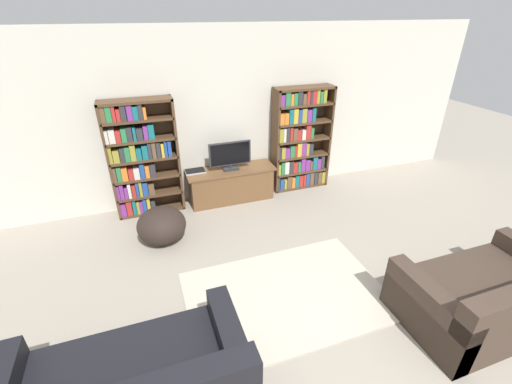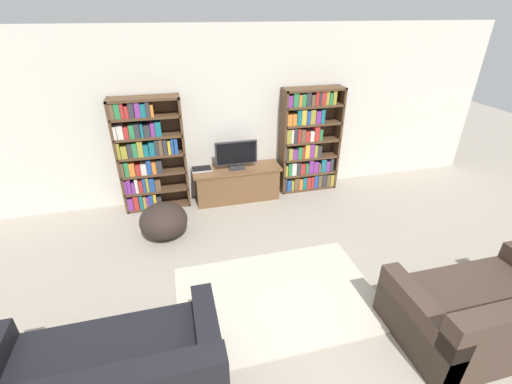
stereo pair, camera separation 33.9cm
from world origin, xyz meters
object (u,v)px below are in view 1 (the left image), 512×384
Objects in this scene: tv_stand at (231,184)px; beanbag_ottoman at (162,225)px; television at (230,155)px; couch_right_sofa at (487,298)px; laptop at (195,171)px; bookshelf_left at (139,158)px; bookshelf_right at (299,141)px.

tv_stand reaches higher than beanbag_ottoman.
tv_stand is at bearing 33.38° from beanbag_ottoman.
television is 3.64m from couch_right_sofa.
television is 2.14× the size of laptop.
television reaches higher than beanbag_ottoman.
beanbag_ottoman is (0.14, -0.87, -0.64)m from bookshelf_left.
couch_right_sofa is at bearing -61.87° from tv_stand.
tv_stand is 0.86× the size of couch_right_sofa.
television is at bearing -90.00° from tv_stand.
couch_right_sofa is (0.49, -3.28, -0.57)m from bookshelf_right.
laptop is 0.19× the size of couch_right_sofa.
bookshelf_left is at bearing 179.92° from bookshelf_right.
bookshelf_left is 1.22× the size of tv_stand.
laptop is 3.97m from couch_right_sofa.
bookshelf_right is 1.34m from tv_stand.
laptop reaches higher than tv_stand.
bookshelf_left is 1.32m from television.
bookshelf_left is 2.67× the size of beanbag_ottoman.
bookshelf_left reaches higher than television.
couch_right_sofa is at bearing -55.46° from laptop.
television is (0.00, -0.01, 0.50)m from tv_stand.
beanbag_ottoman is (-2.39, -0.87, -0.59)m from bookshelf_right.
beanbag_ottoman is at bearing -146.99° from television.
bookshelf_left is 0.84m from laptop.
tv_stand is at bearing -4.21° from bookshelf_left.
couch_right_sofa is (1.70, -3.19, -0.01)m from tv_stand.
laptop is (0.78, -0.02, -0.32)m from bookshelf_left.
bookshelf_right is at bearing 19.95° from beanbag_ottoman.
bookshelf_right reaches higher than tv_stand.
tv_stand is at bearing 118.13° from couch_right_sofa.
beanbag_ottoman is at bearing -80.64° from bookshelf_left.
bookshelf_right is at bearing 0.56° from laptop.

